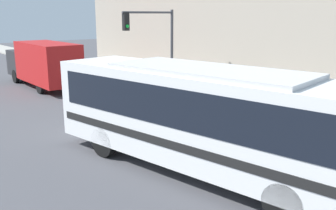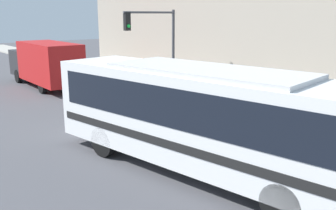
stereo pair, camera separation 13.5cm
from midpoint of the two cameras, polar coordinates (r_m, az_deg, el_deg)
name	(u,v)px [view 2 (the right image)]	position (r m, az deg, el deg)	size (l,w,h in m)	color
ground_plane	(290,195)	(10.55, 18.50, -12.86)	(120.00, 120.00, 0.00)	#47474C
sidewalk	(111,75)	(29.08, -8.58, 4.58)	(3.17, 70.00, 0.14)	#A8A399
building_facade	(223,21)	(25.87, 8.46, 12.58)	(6.00, 23.65, 8.31)	#9E9384
city_bus	(205,114)	(10.75, 6.07, -1.36)	(4.31, 10.92, 3.14)	white
delivery_truck	(45,63)	(25.28, -18.10, 6.17)	(2.21, 7.80, 2.88)	#B21919
fire_hydrant	(250,107)	(17.42, 12.60, -0.33)	(0.24, 0.33, 0.68)	#999999
traffic_light_pole	(156,37)	(20.40, -1.64, 10.31)	(3.28, 0.35, 4.69)	#47474C
parking_meter	(186,81)	(20.32, 2.98, 3.63)	(0.14, 0.14, 1.35)	#47474C
pedestrian_near_corner	(143,70)	(24.88, -3.73, 5.32)	(0.34, 0.34, 1.67)	#23283D
pedestrian_mid_block	(232,83)	(19.84, 9.94, 3.31)	(0.34, 0.34, 1.85)	#23283D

